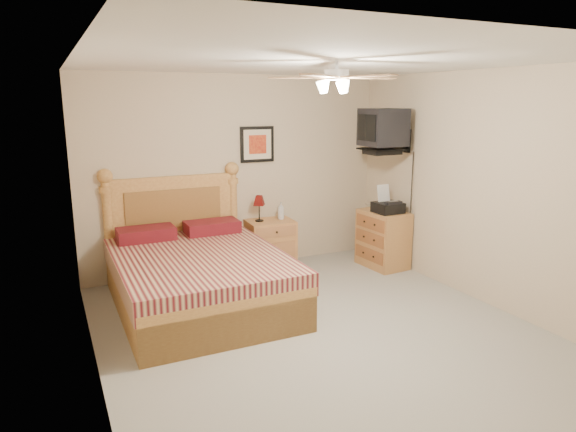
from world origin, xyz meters
name	(u,v)px	position (x,y,z in m)	size (l,w,h in m)	color
floor	(321,333)	(0.00, 0.00, 0.00)	(4.50, 4.50, 0.00)	gray
ceiling	(325,61)	(0.00, 0.00, 2.50)	(4.00, 4.50, 0.04)	white
wall_back	(238,174)	(0.00, 2.25, 1.25)	(4.00, 0.04, 2.50)	#C3AE8F
wall_front	(535,283)	(0.00, -2.25, 1.25)	(4.00, 0.04, 2.50)	#C3AE8F
wall_left	(87,228)	(-2.00, 0.00, 1.25)	(0.04, 4.50, 2.50)	#C3AE8F
wall_right	(486,189)	(2.00, 0.00, 1.25)	(0.04, 4.50, 2.50)	#C3AE8F
bed	(198,243)	(-0.86, 1.12, 0.71)	(1.67, 2.19, 1.42)	#B17138
nightstand	(270,244)	(0.35, 2.00, 0.32)	(0.59, 0.45, 0.64)	#B9743B
table_lamp	(259,208)	(0.21, 2.04, 0.81)	(0.18, 0.18, 0.34)	#5B0A08
lotion_bottle	(281,211)	(0.51, 2.02, 0.76)	(0.09, 0.09, 0.23)	silver
framed_picture	(257,144)	(0.27, 2.23, 1.62)	(0.46, 0.04, 0.46)	black
dresser	(383,239)	(1.73, 1.42, 0.38)	(0.44, 0.64, 0.75)	#A1673C
fax_machine	(388,199)	(1.72, 1.33, 0.93)	(0.33, 0.35, 0.35)	black
magazine_lower	(373,207)	(1.70, 1.65, 0.77)	(0.19, 0.26, 0.02)	tan
magazine_upper	(372,205)	(1.71, 1.67, 0.79)	(0.18, 0.25, 0.02)	gray
wall_tv	(393,130)	(1.75, 1.34, 1.81)	(0.56, 0.46, 0.58)	black
ceiling_fan	(337,77)	(0.00, -0.20, 2.36)	(1.14, 1.14, 0.28)	white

